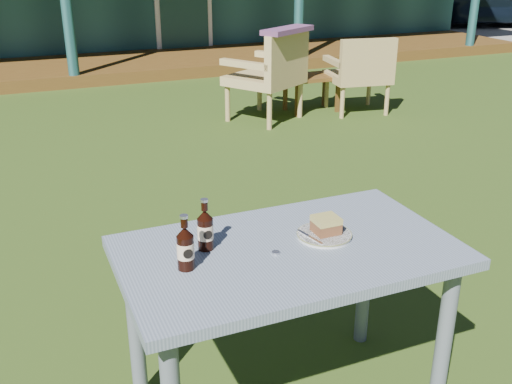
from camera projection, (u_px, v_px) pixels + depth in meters
name	position (u px, v px, depth m)	size (l,w,h in m)	color
ground	(176.00, 240.00, 3.77)	(80.00, 80.00, 0.00)	#334916
gravel_strip	(493.00, 21.00, 14.78)	(9.00, 6.00, 0.02)	gray
cafe_table	(288.00, 272.00, 2.17)	(1.20, 0.70, 0.72)	slate
plate	(324.00, 235.00, 2.21)	(0.20, 0.20, 0.01)	silver
cake_slice	(326.00, 225.00, 2.20)	(0.09, 0.09, 0.06)	brown
fork	(310.00, 237.00, 2.17)	(0.01, 0.14, 0.00)	silver
cola_bottle_near	(205.00, 229.00, 2.09)	(0.06, 0.06, 0.19)	black
cola_bottle_far	(185.00, 248.00, 1.96)	(0.06, 0.06, 0.19)	black
bottle_cap	(276.00, 253.00, 2.09)	(0.03, 0.03, 0.01)	silver
armchair_left	(272.00, 72.00, 6.16)	(0.92, 0.90, 0.92)	tan
armchair_right	(361.00, 71.00, 6.46)	(0.69, 0.66, 0.83)	tan
floral_throw	(288.00, 30.00, 5.89)	(0.66, 0.21, 0.05)	#663A60
side_table	(312.00, 81.00, 6.60)	(0.60, 0.40, 0.40)	#583815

